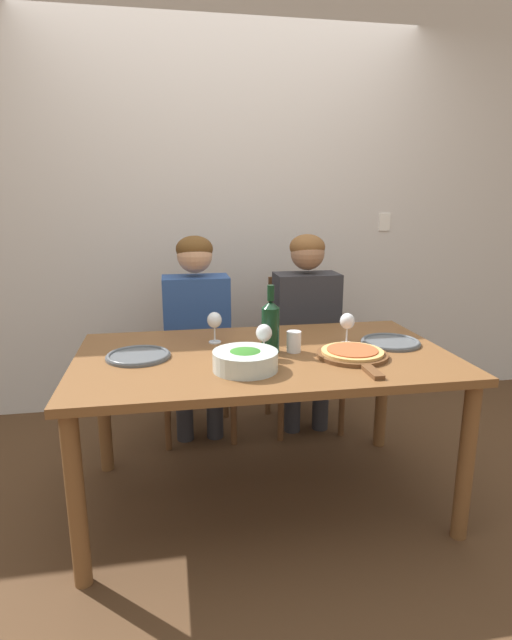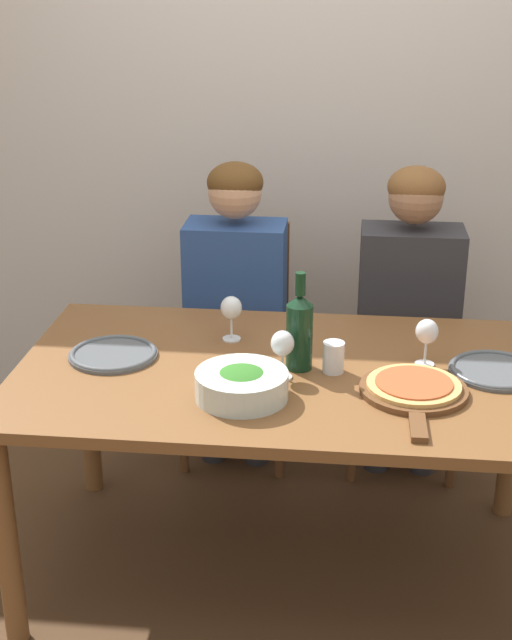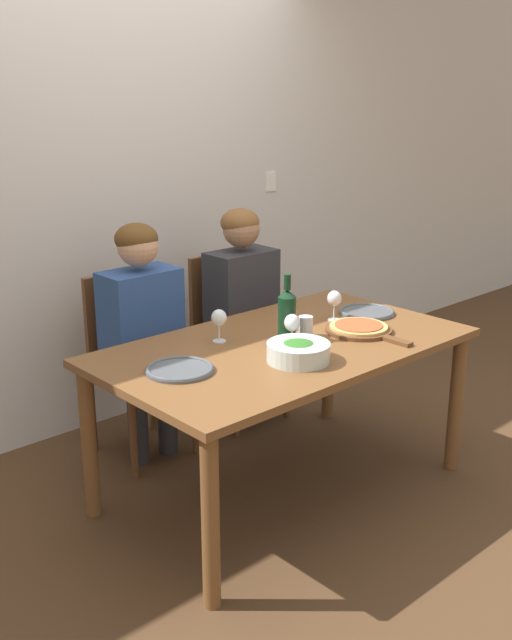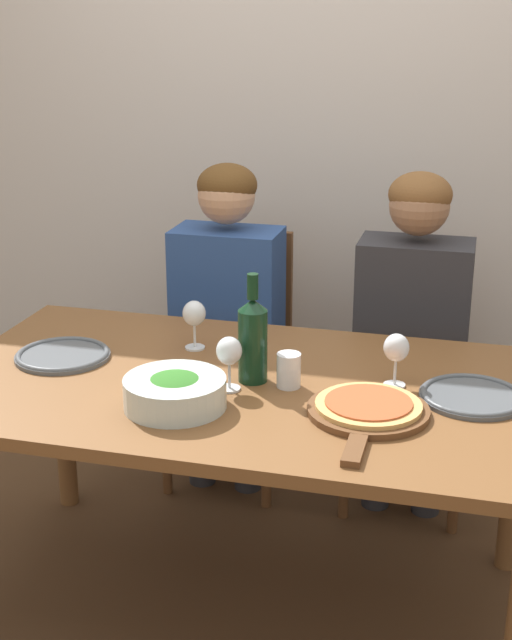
# 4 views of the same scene
# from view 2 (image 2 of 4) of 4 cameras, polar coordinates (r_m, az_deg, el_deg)

# --- Properties ---
(ground_plane) EXTENTS (40.00, 40.00, 0.00)m
(ground_plane) POSITION_cam_2_polar(r_m,az_deg,el_deg) (3.10, 1.88, -15.60)
(ground_plane) COLOR #4C331E
(back_wall) EXTENTS (10.00, 0.06, 2.70)m
(back_wall) POSITION_cam_2_polar(r_m,az_deg,el_deg) (3.77, 3.68, 13.68)
(back_wall) COLOR silver
(back_wall) RESTS_ON ground
(dining_table) EXTENTS (1.66, 0.95, 0.74)m
(dining_table) POSITION_cam_2_polar(r_m,az_deg,el_deg) (2.75, 2.04, -4.77)
(dining_table) COLOR brown
(dining_table) RESTS_ON ground
(chair_left) EXTENTS (0.42, 0.42, 0.93)m
(chair_left) POSITION_cam_2_polar(r_m,az_deg,el_deg) (3.60, -1.07, -0.85)
(chair_left) COLOR brown
(chair_left) RESTS_ON ground
(chair_right) EXTENTS (0.42, 0.42, 0.93)m
(chair_right) POSITION_cam_2_polar(r_m,az_deg,el_deg) (3.59, 9.47, -1.28)
(chair_right) COLOR brown
(chair_right) RESTS_ON ground
(person_woman) EXTENTS (0.47, 0.51, 1.21)m
(person_woman) POSITION_cam_2_polar(r_m,az_deg,el_deg) (3.41, -1.34, 2.02)
(person_woman) COLOR #28282D
(person_woman) RESTS_ON ground
(person_man) EXTENTS (0.47, 0.51, 1.21)m
(person_man) POSITION_cam_2_polar(r_m,az_deg,el_deg) (3.40, 9.80, 1.58)
(person_man) COLOR #28282D
(person_man) RESTS_ON ground
(wine_bottle) EXTENTS (0.08, 0.08, 0.31)m
(wine_bottle) POSITION_cam_2_polar(r_m,az_deg,el_deg) (2.68, 2.80, -0.64)
(wine_bottle) COLOR black
(wine_bottle) RESTS_ON dining_table
(broccoli_bowl) EXTENTS (0.27, 0.27, 0.09)m
(broccoli_bowl) POSITION_cam_2_polar(r_m,az_deg,el_deg) (2.53, -0.93, -4.15)
(broccoli_bowl) COLOR silver
(broccoli_bowl) RESTS_ON dining_table
(dinner_plate_left) EXTENTS (0.28, 0.28, 0.02)m
(dinner_plate_left) POSITION_cam_2_polar(r_m,az_deg,el_deg) (2.83, -9.13, -2.16)
(dinner_plate_left) COLOR #4C5156
(dinner_plate_left) RESTS_ON dining_table
(dinner_plate_right) EXTENTS (0.28, 0.28, 0.02)m
(dinner_plate_right) POSITION_cam_2_polar(r_m,az_deg,el_deg) (2.78, 15.07, -3.13)
(dinner_plate_right) COLOR #4C5156
(dinner_plate_right) RESTS_ON dining_table
(pizza_on_board) EXTENTS (0.31, 0.45, 0.04)m
(pizza_on_board) POSITION_cam_2_polar(r_m,az_deg,el_deg) (2.60, 10.07, -4.37)
(pizza_on_board) COLOR brown
(pizza_on_board) RESTS_ON dining_table
(wine_glass_left) EXTENTS (0.07, 0.07, 0.15)m
(wine_glass_left) POSITION_cam_2_polar(r_m,az_deg,el_deg) (2.89, -1.60, 0.64)
(wine_glass_left) COLOR silver
(wine_glass_left) RESTS_ON dining_table
(wine_glass_right) EXTENTS (0.07, 0.07, 0.15)m
(wine_glass_right) POSITION_cam_2_polar(r_m,az_deg,el_deg) (2.75, 10.88, -0.87)
(wine_glass_right) COLOR silver
(wine_glass_right) RESTS_ON dining_table
(wine_glass_centre) EXTENTS (0.07, 0.07, 0.15)m
(wine_glass_centre) POSITION_cam_2_polar(r_m,az_deg,el_deg) (2.62, 1.71, -1.65)
(wine_glass_centre) COLOR silver
(wine_glass_centre) RESTS_ON dining_table
(water_tumbler) EXTENTS (0.07, 0.07, 0.10)m
(water_tumbler) POSITION_cam_2_polar(r_m,az_deg,el_deg) (2.69, 4.98, -2.38)
(water_tumbler) COLOR silver
(water_tumbler) RESTS_ON dining_table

